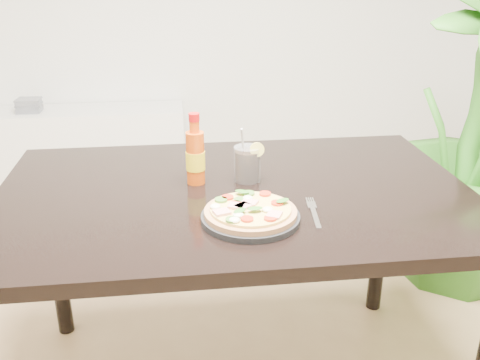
{
  "coord_description": "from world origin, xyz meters",
  "views": [
    {
      "loc": [
        -0.15,
        -1.34,
        1.38
      ],
      "look_at": [
        0.02,
        -0.01,
        0.83
      ],
      "focal_mm": 40.0,
      "sensor_mm": 36.0,
      "label": 1
    }
  ],
  "objects": [
    {
      "name": "plant_pot",
      "position": [
        1.14,
        0.74,
        0.11
      ],
      "size": [
        0.28,
        0.28,
        0.22
      ],
      "primitive_type": "cylinder",
      "color": "brown",
      "rests_on": "ground"
    },
    {
      "name": "fork",
      "position": [
        0.21,
        -0.07,
        0.75
      ],
      "size": [
        0.04,
        0.19,
        0.0
      ],
      "rotation": [
        0.0,
        0.0,
        -0.11
      ],
      "color": "silver",
      "rests_on": "dining_table"
    },
    {
      "name": "plate",
      "position": [
        0.03,
        -0.1,
        0.76
      ],
      "size": [
        0.26,
        0.26,
        0.02
      ],
      "primitive_type": "cylinder",
      "color": "black",
      "rests_on": "dining_table"
    },
    {
      "name": "cd_stack",
      "position": [
        -1.05,
        2.05,
        0.54
      ],
      "size": [
        0.14,
        0.12,
        0.08
      ],
      "color": "slate",
      "rests_on": "media_console"
    },
    {
      "name": "media_console",
      "position": [
        -0.8,
        2.07,
        0.25
      ],
      "size": [
        1.4,
        0.34,
        0.5
      ],
      "primitive_type": "cube",
      "color": "white",
      "rests_on": "ground"
    },
    {
      "name": "pizza",
      "position": [
        0.03,
        -0.1,
        0.78
      ],
      "size": [
        0.24,
        0.24,
        0.03
      ],
      "color": "tan",
      "rests_on": "plate"
    },
    {
      "name": "cola_cup",
      "position": [
        0.06,
        0.18,
        0.8
      ],
      "size": [
        0.09,
        0.08,
        0.17
      ],
      "rotation": [
        0.0,
        0.0,
        0.2
      ],
      "color": "black",
      "rests_on": "dining_table"
    },
    {
      "name": "dining_table",
      "position": [
        0.02,
        0.11,
        0.67
      ],
      "size": [
        1.4,
        0.9,
        0.75
      ],
      "color": "black",
      "rests_on": "ground"
    },
    {
      "name": "hot_sauce_bottle",
      "position": [
        -0.09,
        0.17,
        0.84
      ],
      "size": [
        0.07,
        0.07,
        0.22
      ],
      "rotation": [
        0.0,
        0.0,
        0.43
      ],
      "color": "#CB490B",
      "rests_on": "dining_table"
    },
    {
      "name": "houseplant",
      "position": [
        1.14,
        0.74,
        0.68
      ],
      "size": [
        1.07,
        1.07,
        1.36
      ],
      "primitive_type": "imported",
      "rotation": [
        0.0,
        0.0,
        0.67
      ],
      "color": "#30741F",
      "rests_on": "ground"
    }
  ]
}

